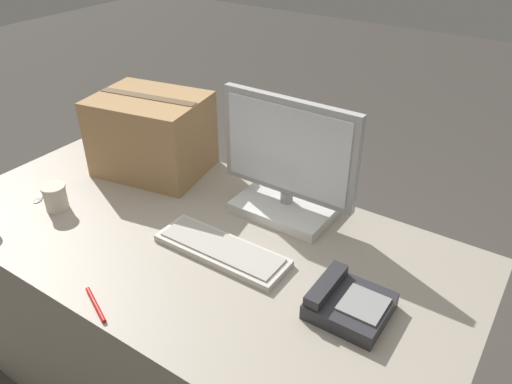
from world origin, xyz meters
name	(u,v)px	position (x,y,z in m)	size (l,w,h in m)	color
ground_plane	(207,376)	(0.00, 0.00, 0.00)	(12.00, 12.00, 0.00)	#47423D
office_desk	(202,313)	(0.00, 0.00, 0.36)	(1.80, 0.90, 0.71)	#A89E8E
monitor	(288,169)	(0.17, 0.29, 0.88)	(0.50, 0.25, 0.42)	white
keyboard	(222,250)	(0.13, -0.03, 0.73)	(0.44, 0.15, 0.03)	beige
desk_phone	(348,303)	(0.56, -0.04, 0.74)	(0.20, 0.19, 0.08)	#2D2D33
paper_cup_right	(55,197)	(-0.51, -0.15, 0.76)	(0.08, 0.08, 0.09)	beige
spoon	(42,197)	(-0.62, -0.13, 0.71)	(0.06, 0.15, 0.00)	#B2B2B7
cardboard_box	(152,134)	(-0.42, 0.26, 0.87)	(0.46, 0.39, 0.31)	tan
pen_marker	(96,304)	(-0.02, -0.40, 0.72)	(0.14, 0.07, 0.01)	red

